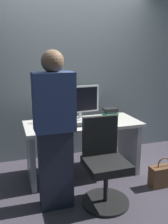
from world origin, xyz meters
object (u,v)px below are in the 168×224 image
(keyboard, at_px, (86,124))
(cup_near_keyboard, at_px, (57,122))
(desk, at_px, (83,138))
(book_stack, at_px, (110,112))
(person_at_desk, at_px, (55,131))
(monitor, at_px, (80,101))
(handbag, at_px, (163,176))
(cup_by_monitor, at_px, (44,119))
(office_chair, at_px, (104,165))
(mouse, at_px, (106,122))

(keyboard, xyz_separation_m, cup_near_keyboard, (-0.35, 0.07, 0.04))
(desk, height_order, book_stack, book_stack)
(person_at_desk, xyz_separation_m, monitor, (0.49, 0.73, 0.14))
(desk, relative_size, handbag, 3.95)
(handbag, bearing_deg, cup_by_monitor, 149.68)
(handbag, bearing_deg, office_chair, -176.17)
(office_chair, xyz_separation_m, cup_near_keyboard, (-0.38, 0.60, 0.35))
(book_stack, bearing_deg, office_chair, -117.52)
(desk, bearing_deg, monitor, 85.91)
(desk, bearing_deg, cup_by_monitor, 160.48)
(monitor, xyz_separation_m, book_stack, (0.45, 0.02, -0.20))
(office_chair, relative_size, monitor, 1.74)
(desk, distance_m, monitor, 0.50)
(person_at_desk, distance_m, cup_by_monitor, 0.75)
(mouse, xyz_separation_m, handbag, (0.58, -0.46, -0.61))
(handbag, bearing_deg, monitor, 137.62)
(monitor, relative_size, book_stack, 2.55)
(monitor, height_order, cup_by_monitor, monitor)
(keyboard, height_order, handbag, keyboard)
(person_at_desk, bearing_deg, cup_near_keyboard, 75.74)
(cup_near_keyboard, xyz_separation_m, handbag, (1.20, -0.54, -0.64))
(mouse, height_order, book_stack, book_stack)
(office_chair, relative_size, book_stack, 4.43)
(office_chair, height_order, mouse, office_chair)
(cup_near_keyboard, bearing_deg, monitor, 31.01)
(keyboard, xyz_separation_m, cup_by_monitor, (-0.47, 0.30, 0.03))
(person_at_desk, xyz_separation_m, handbag, (1.33, -0.03, -0.70))
(person_at_desk, relative_size, cup_by_monitor, 18.77)
(person_at_desk, height_order, mouse, person_at_desk)
(mouse, bearing_deg, handbag, -38.72)
(keyboard, distance_m, handbag, 1.14)
(monitor, relative_size, mouse, 5.41)
(office_chair, height_order, monitor, monitor)
(person_at_desk, relative_size, keyboard, 3.81)
(cup_near_keyboard, xyz_separation_m, book_stack, (0.82, 0.24, 0.01))
(office_chair, height_order, handbag, office_chair)
(desk, xyz_separation_m, cup_near_keyboard, (-0.35, -0.06, 0.27))
(mouse, relative_size, cup_by_monitor, 1.14)
(cup_by_monitor, bearing_deg, mouse, -22.64)
(desk, bearing_deg, mouse, -27.80)
(book_stack, height_order, handbag, book_stack)
(monitor, distance_m, keyboard, 0.38)
(desk, bearing_deg, office_chair, -87.27)
(monitor, bearing_deg, desk, -94.09)
(keyboard, distance_m, mouse, 0.27)
(monitor, bearing_deg, cup_near_keyboard, -148.99)
(desk, distance_m, cup_near_keyboard, 0.45)
(mouse, distance_m, book_stack, 0.37)
(cup_near_keyboard, height_order, book_stack, book_stack)
(cup_near_keyboard, distance_m, handbag, 1.46)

